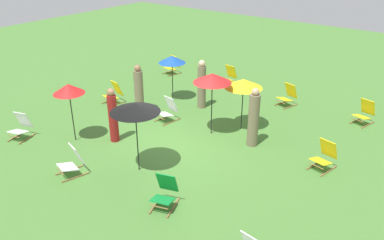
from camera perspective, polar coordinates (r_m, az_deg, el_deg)
name	(u,v)px	position (r m, az deg, el deg)	size (l,w,h in m)	color
ground_plane	(168,149)	(11.90, -3.47, -4.15)	(40.00, 40.00, 0.00)	#477A33
deckchair_0	(365,113)	(14.53, 23.51, 0.94)	(0.66, 0.86, 0.83)	olive
deckchair_1	(21,127)	(13.47, -23.31, -0.90)	(0.67, 0.86, 0.83)	olive
deckchair_2	(173,66)	(18.24, -2.80, 7.78)	(0.65, 0.85, 0.83)	olive
deckchair_3	(229,76)	(16.88, 5.31, 6.24)	(0.57, 0.81, 0.83)	olive
deckchair_4	(168,110)	(13.55, -3.44, 1.41)	(0.60, 0.83, 0.83)	olive
deckchair_5	(165,192)	(9.41, -3.90, -10.31)	(0.68, 0.87, 0.83)	olive
deckchair_6	(288,96)	(15.17, 13.58, 3.40)	(0.68, 0.87, 0.83)	olive
deckchair_7	(324,156)	(11.37, 18.47, -4.93)	(0.63, 0.85, 0.83)	olive
deckchair_8	(73,162)	(10.99, -16.73, -5.76)	(0.67, 0.86, 0.83)	olive
deckchair_9	(114,94)	(15.24, -11.11, 3.74)	(0.62, 0.84, 0.83)	olive
umbrella_0	(69,89)	(12.23, -17.29, 4.28)	(0.93, 0.93, 1.85)	black
umbrella_1	(244,83)	(12.57, 7.40, 5.23)	(1.21, 1.21, 1.72)	black
umbrella_2	(172,59)	(14.86, -2.89, 8.68)	(1.01, 1.01, 1.74)	black
umbrella_3	(212,78)	(12.07, 2.93, 6.03)	(1.18, 1.18, 2.02)	black
umbrella_4	(135,108)	(10.15, -8.17, 1.73)	(1.30, 1.30, 1.95)	black
person_0	(253,119)	(11.86, 8.81, 0.16)	(0.46, 0.46, 1.84)	#72664C
person_1	(113,116)	(12.22, -11.27, 0.57)	(0.39, 0.39, 1.72)	maroon
person_2	(202,85)	(14.39, 1.41, 5.01)	(0.38, 0.38, 1.79)	#72664C
person_3	(139,90)	(14.10, -7.63, 4.24)	(0.34, 0.34, 1.76)	#72664C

